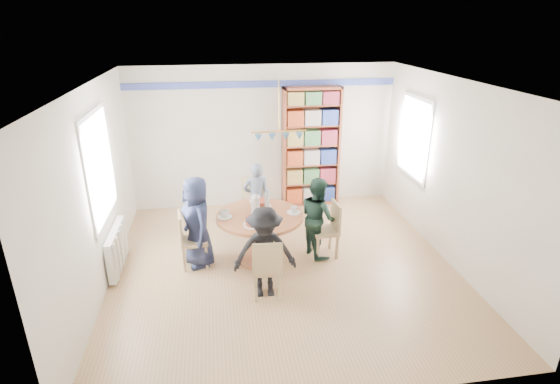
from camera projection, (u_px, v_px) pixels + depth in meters
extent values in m
plane|color=tan|center=(284.00, 267.00, 6.55)|extent=(5.00, 5.00, 0.00)
plane|color=white|center=(285.00, 83.00, 5.54)|extent=(5.00, 5.00, 0.00)
plane|color=white|center=(263.00, 137.00, 8.34)|extent=(5.00, 0.00, 5.00)
plane|color=white|center=(331.00, 283.00, 3.75)|extent=(5.00, 0.00, 5.00)
plane|color=white|center=(96.00, 193.00, 5.69)|extent=(0.00, 5.00, 5.00)
plane|color=white|center=(452.00, 173.00, 6.40)|extent=(0.00, 5.00, 5.00)
cube|color=#39489C|center=(263.00, 84.00, 7.95)|extent=(5.00, 0.02, 0.12)
cube|color=white|center=(99.00, 167.00, 5.88)|extent=(0.03, 1.32, 1.52)
cube|color=white|center=(101.00, 167.00, 5.88)|extent=(0.01, 1.20, 1.40)
cube|color=white|center=(414.00, 138.00, 7.51)|extent=(0.03, 1.12, 1.42)
cube|color=white|center=(413.00, 138.00, 7.51)|extent=(0.01, 1.00, 1.30)
cylinder|color=gold|center=(279.00, 105.00, 6.14)|extent=(0.01, 0.01, 0.75)
cylinder|color=gold|center=(279.00, 132.00, 6.28)|extent=(0.80, 0.02, 0.02)
cone|color=teal|center=(258.00, 138.00, 6.27)|extent=(0.11, 0.11, 0.10)
cone|color=teal|center=(272.00, 137.00, 6.30)|extent=(0.11, 0.11, 0.10)
cone|color=teal|center=(286.00, 137.00, 6.33)|extent=(0.11, 0.11, 0.10)
cone|color=teal|center=(299.00, 136.00, 6.35)|extent=(0.11, 0.11, 0.10)
cube|color=silver|center=(117.00, 248.00, 6.35)|extent=(0.10, 1.00, 0.60)
cube|color=silver|center=(116.00, 262.00, 5.99)|extent=(0.02, 0.06, 0.56)
cube|color=silver|center=(119.00, 255.00, 6.18)|extent=(0.02, 0.06, 0.56)
cube|color=silver|center=(121.00, 248.00, 6.36)|extent=(0.02, 0.06, 0.56)
cube|color=silver|center=(124.00, 242.00, 6.54)|extent=(0.02, 0.06, 0.56)
cube|color=silver|center=(126.00, 236.00, 6.73)|extent=(0.02, 0.06, 0.56)
cylinder|color=#955330|center=(260.00, 216.00, 6.49)|extent=(1.30, 1.30, 0.05)
cylinder|color=#955330|center=(260.00, 239.00, 6.63)|extent=(0.16, 0.16, 0.70)
cylinder|color=#955330|center=(261.00, 258.00, 6.75)|extent=(0.70, 0.70, 0.04)
cube|color=tan|center=(194.00, 241.00, 6.44)|extent=(0.43, 0.43, 0.05)
cube|color=tan|center=(180.00, 228.00, 6.31)|extent=(0.08, 0.39, 0.46)
cube|color=tan|center=(206.00, 257.00, 6.42)|extent=(0.04, 0.04, 0.39)
cube|color=tan|center=(204.00, 247.00, 6.70)|extent=(0.04, 0.04, 0.39)
cube|color=tan|center=(185.00, 260.00, 6.34)|extent=(0.04, 0.04, 0.39)
cube|color=tan|center=(183.00, 250.00, 6.62)|extent=(0.04, 0.04, 0.39)
cube|color=tan|center=(325.00, 231.00, 6.73)|extent=(0.41, 0.41, 0.05)
cube|color=tan|center=(336.00, 217.00, 6.68)|extent=(0.07, 0.39, 0.46)
cube|color=tan|center=(312.00, 240.00, 6.92)|extent=(0.04, 0.04, 0.39)
cube|color=tan|center=(318.00, 249.00, 6.64)|extent=(0.04, 0.04, 0.39)
cube|color=tan|center=(330.00, 238.00, 6.99)|extent=(0.04, 0.04, 0.39)
cube|color=tan|center=(337.00, 247.00, 6.70)|extent=(0.04, 0.04, 0.39)
cube|color=tan|center=(252.00, 208.00, 7.51)|extent=(0.50, 0.50, 0.05)
cube|color=tan|center=(253.00, 191.00, 7.59)|extent=(0.40, 0.15, 0.48)
cube|color=tan|center=(241.00, 223.00, 7.46)|extent=(0.05, 0.05, 0.42)
cube|color=tan|center=(260.00, 224.00, 7.42)|extent=(0.05, 0.05, 0.42)
cube|color=tan|center=(245.00, 215.00, 7.76)|extent=(0.05, 0.05, 0.42)
cube|color=tan|center=(263.00, 216.00, 7.73)|extent=(0.05, 0.05, 0.42)
cube|color=tan|center=(267.00, 268.00, 5.74)|extent=(0.41, 0.41, 0.05)
cube|color=tan|center=(268.00, 260.00, 5.50)|extent=(0.39, 0.06, 0.46)
cube|color=tan|center=(278.00, 275.00, 5.98)|extent=(0.04, 0.04, 0.39)
cube|color=tan|center=(255.00, 276.00, 5.95)|extent=(0.04, 0.04, 0.39)
cube|color=tan|center=(280.00, 288.00, 5.69)|extent=(0.04, 0.04, 0.39)
cube|color=tan|center=(256.00, 289.00, 5.67)|extent=(0.04, 0.04, 0.39)
imported|color=#1C223E|center=(197.00, 222.00, 6.39)|extent=(0.65, 0.79, 1.39)
imported|color=#183027|center=(318.00, 217.00, 6.70)|extent=(0.64, 0.73, 1.26)
imported|color=gray|center=(256.00, 198.00, 7.40)|extent=(0.47, 0.32, 1.26)
imported|color=black|center=(265.00, 253.00, 5.67)|extent=(0.84, 0.50, 1.27)
cube|color=maroon|center=(284.00, 149.00, 8.32)|extent=(0.04, 0.33, 2.30)
cube|color=maroon|center=(337.00, 146.00, 8.47)|extent=(0.04, 0.33, 2.30)
cube|color=maroon|center=(313.00, 88.00, 7.97)|extent=(1.10, 0.33, 0.04)
cube|color=maroon|center=(309.00, 201.00, 8.81)|extent=(1.10, 0.33, 0.07)
cube|color=maroon|center=(309.00, 145.00, 8.54)|extent=(1.10, 0.02, 2.30)
cube|color=maroon|center=(310.00, 182.00, 8.66)|extent=(1.03, 0.31, 0.03)
cube|color=maroon|center=(310.00, 164.00, 8.52)|extent=(1.03, 0.31, 0.03)
cube|color=maroon|center=(311.00, 145.00, 8.37)|extent=(1.03, 0.31, 0.03)
cube|color=maroon|center=(311.00, 125.00, 8.23)|extent=(1.03, 0.31, 0.03)
cube|color=maroon|center=(312.00, 105.00, 8.09)|extent=(1.03, 0.31, 0.03)
cube|color=#A63C19|center=(294.00, 194.00, 8.68)|extent=(0.30, 0.24, 0.29)
cube|color=beige|center=(310.00, 193.00, 8.72)|extent=(0.30, 0.24, 0.29)
cube|color=navy|center=(326.00, 192.00, 8.77)|extent=(0.30, 0.24, 0.29)
cube|color=tan|center=(294.00, 176.00, 8.53)|extent=(0.30, 0.24, 0.29)
cube|color=#3E6F3F|center=(310.00, 175.00, 8.58)|extent=(0.30, 0.24, 0.29)
cube|color=maroon|center=(327.00, 174.00, 8.63)|extent=(0.30, 0.24, 0.29)
cube|color=#A63C19|center=(294.00, 157.00, 8.39)|extent=(0.30, 0.24, 0.29)
cube|color=beige|center=(311.00, 156.00, 8.44)|extent=(0.30, 0.24, 0.29)
cube|color=navy|center=(327.00, 156.00, 8.48)|extent=(0.30, 0.24, 0.29)
cube|color=tan|center=(294.00, 138.00, 8.25)|extent=(0.30, 0.24, 0.29)
cube|color=#3E6F3F|center=(311.00, 137.00, 8.30)|extent=(0.30, 0.24, 0.29)
cube|color=maroon|center=(328.00, 136.00, 8.34)|extent=(0.30, 0.24, 0.29)
cube|color=#A63C19|center=(295.00, 118.00, 8.11)|extent=(0.30, 0.24, 0.29)
cube|color=beige|center=(312.00, 117.00, 8.15)|extent=(0.30, 0.24, 0.29)
cube|color=navy|center=(329.00, 116.00, 8.20)|extent=(0.30, 0.24, 0.29)
cube|color=tan|center=(295.00, 98.00, 7.97)|extent=(0.30, 0.24, 0.24)
cube|color=#3E6F3F|center=(313.00, 98.00, 8.02)|extent=(0.30, 0.24, 0.24)
cube|color=maroon|center=(330.00, 97.00, 8.07)|extent=(0.30, 0.24, 0.24)
cylinder|color=white|center=(255.00, 205.00, 6.50)|extent=(0.13, 0.13, 0.26)
sphere|color=white|center=(255.00, 197.00, 6.46)|extent=(0.10, 0.10, 0.10)
cylinder|color=silver|center=(267.00, 202.00, 6.56)|extent=(0.08, 0.08, 0.30)
cylinder|color=teal|center=(267.00, 192.00, 6.50)|extent=(0.03, 0.03, 0.03)
cylinder|color=white|center=(261.00, 206.00, 6.76)|extent=(0.32, 0.32, 0.01)
cylinder|color=brown|center=(261.00, 203.00, 6.74)|extent=(0.26, 0.26, 0.10)
cylinder|color=white|center=(255.00, 224.00, 6.17)|extent=(0.32, 0.32, 0.01)
cylinder|color=brown|center=(255.00, 221.00, 6.15)|extent=(0.26, 0.26, 0.10)
cylinder|color=white|center=(225.00, 217.00, 6.41)|extent=(0.22, 0.22, 0.01)
imported|color=white|center=(225.00, 214.00, 6.39)|extent=(0.13, 0.13, 0.10)
cylinder|color=white|center=(294.00, 212.00, 6.55)|extent=(0.22, 0.22, 0.01)
imported|color=white|center=(294.00, 210.00, 6.54)|extent=(0.11, 0.11, 0.10)
cylinder|color=white|center=(256.00, 201.00, 6.95)|extent=(0.22, 0.22, 0.01)
imported|color=white|center=(256.00, 198.00, 6.94)|extent=(0.13, 0.13, 0.10)
cylinder|color=white|center=(264.00, 230.00, 6.01)|extent=(0.22, 0.22, 0.01)
imported|color=white|center=(264.00, 227.00, 5.99)|extent=(0.11, 0.11, 0.10)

